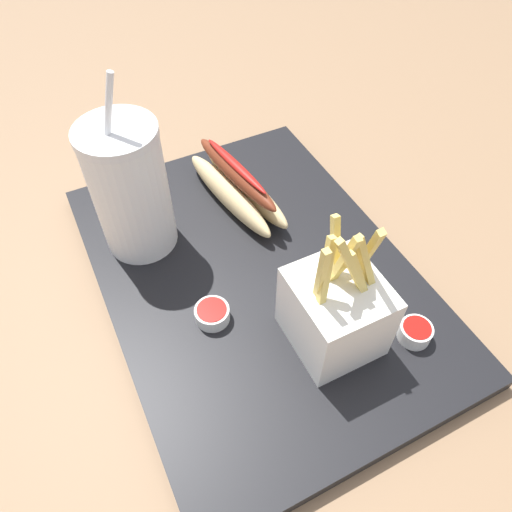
# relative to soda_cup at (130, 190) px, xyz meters

# --- Properties ---
(ground_plane) EXTENTS (2.40, 2.40, 0.02)m
(ground_plane) POSITION_rel_soda_cup_xyz_m (0.11, 0.11, -0.11)
(ground_plane) COLOR #8C6B4C
(food_tray) EXTENTS (0.49, 0.35, 0.02)m
(food_tray) POSITION_rel_soda_cup_xyz_m (0.11, 0.11, -0.09)
(food_tray) COLOR black
(food_tray) RESTS_ON ground_plane
(soda_cup) EXTENTS (0.09, 0.09, 0.23)m
(soda_cup) POSITION_rel_soda_cup_xyz_m (0.00, 0.00, 0.00)
(soda_cup) COLOR white
(soda_cup) RESTS_ON food_tray
(fries_basket) EXTENTS (0.09, 0.09, 0.17)m
(fries_basket) POSITION_rel_soda_cup_xyz_m (0.23, 0.14, -0.04)
(fries_basket) COLOR white
(fries_basket) RESTS_ON food_tray
(hot_dog_1) EXTENTS (0.19, 0.08, 0.07)m
(hot_dog_1) POSITION_rel_soda_cup_xyz_m (-0.01, 0.14, -0.06)
(hot_dog_1) COLOR #E5C689
(hot_dog_1) RESTS_ON food_tray
(ketchup_cup_1) EXTENTS (0.04, 0.04, 0.02)m
(ketchup_cup_1) POSITION_rel_soda_cup_xyz_m (0.27, 0.22, -0.07)
(ketchup_cup_1) COLOR white
(ketchup_cup_1) RESTS_ON food_tray
(ketchup_cup_2) EXTENTS (0.04, 0.04, 0.02)m
(ketchup_cup_2) POSITION_rel_soda_cup_xyz_m (0.15, 0.03, -0.07)
(ketchup_cup_2) COLOR white
(ketchup_cup_2) RESTS_ON food_tray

